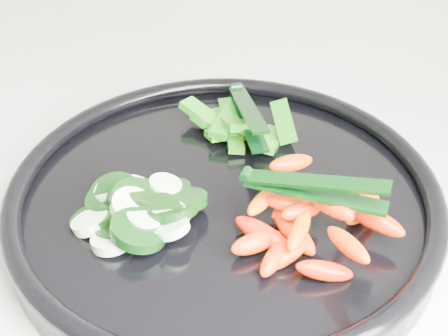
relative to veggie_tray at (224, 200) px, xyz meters
The scene contains 6 objects.
veggie_tray is the anchor object (origin of this frame).
cucumber_pile 0.08m from the veggie_tray, 127.89° to the right, with size 0.12×0.12×0.04m.
carrot_pile 0.09m from the veggie_tray, ahead, with size 0.12×0.13×0.05m.
pepper_pile 0.10m from the veggie_tray, 116.03° to the left, with size 0.12×0.09×0.04m.
tong_carrot 0.10m from the veggie_tray, ahead, with size 0.11×0.04×0.02m.
tong_pepper 0.10m from the veggie_tray, 110.36° to the left, with size 0.09×0.09×0.02m.
Camera 1 is at (0.02, 1.33, 1.30)m, focal length 50.00 mm.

